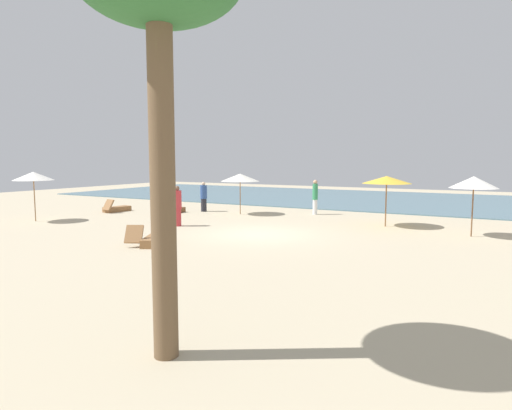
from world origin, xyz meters
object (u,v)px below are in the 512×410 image
person_1 (177,206)px  person_4 (315,197)px  lounger_1 (153,240)px  person_0 (204,197)px  lounger_2 (172,210)px  umbrella_0 (474,182)px  umbrella_2 (387,180)px  lounger_0 (116,209)px  umbrella_1 (33,176)px  umbrella_3 (240,178)px

person_1 → person_4: size_ratio=0.96×
person_1 → person_4: bearing=60.6°
lounger_1 → person_0: person_0 is taller
person_0 → lounger_2: bearing=-123.7°
person_0 → person_4: person_4 is taller
umbrella_0 → lounger_2: (-14.54, 0.11, -1.87)m
umbrella_0 → person_4: (-7.59, 3.39, -1.09)m
person_0 → person_1: (2.15, -4.94, 0.06)m
umbrella_2 → lounger_0: bearing=-172.9°
umbrella_1 → person_1: size_ratio=1.32×
umbrella_0 → umbrella_3: (-11.10, 1.58, -0.10)m
umbrella_1 → umbrella_3: umbrella_1 is taller
umbrella_0 → lounger_1: bearing=-143.1°
umbrella_2 → person_1: bearing=-151.8°
umbrella_3 → lounger_2: bearing=-156.9°
umbrella_0 → lounger_2: 14.66m
umbrella_0 → umbrella_1: bearing=-163.6°
umbrella_2 → lounger_0: 14.54m
umbrella_2 → lounger_1: 10.19m
person_1 → person_4: (3.77, 6.68, 0.07)m
lounger_0 → umbrella_2: bearing=7.1°
umbrella_1 → person_4: bearing=39.6°
lounger_1 → person_4: bearing=80.3°
umbrella_0 → umbrella_2: size_ratio=1.04×
umbrella_3 → lounger_2: (-3.44, -1.47, -1.77)m
umbrella_2 → lounger_0: (-14.31, -1.78, -1.85)m
umbrella_2 → person_1: size_ratio=1.24×
umbrella_3 → lounger_2: 4.14m
lounger_0 → person_4: bearing=22.5°
umbrella_0 → person_4: 8.39m
person_4 → umbrella_2: bearing=-29.9°
person_4 → lounger_0: bearing=-157.5°
umbrella_3 → lounger_2: size_ratio=1.27×
umbrella_3 → lounger_0: umbrella_3 is taller
lounger_1 → umbrella_2: bearing=53.3°
umbrella_3 → umbrella_1: bearing=-135.5°
umbrella_1 → lounger_2: size_ratio=1.38×
umbrella_2 → lounger_1: (-5.99, -8.04, -1.85)m
umbrella_2 → lounger_1: bearing=-126.7°
lounger_1 → lounger_0: bearing=143.1°
lounger_0 → lounger_1: 10.42m
umbrella_1 → umbrella_2: 16.06m
lounger_1 → person_4: person_4 is taller
umbrella_3 → umbrella_0: bearing=-8.1°
umbrella_2 → person_1: umbrella_2 is taller
lounger_1 → lounger_2: bearing=125.7°
person_1 → umbrella_3: bearing=87.0°
umbrella_0 → lounger_0: size_ratio=1.32×
lounger_0 → umbrella_1: bearing=-95.5°
lounger_2 → person_0: size_ratio=1.02×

